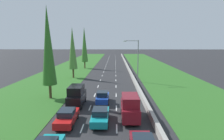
{
  "coord_description": "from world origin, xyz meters",
  "views": [
    {
      "loc": [
        1.57,
        -2.95,
        8.69
      ],
      "look_at": [
        0.67,
        51.01,
        0.55
      ],
      "focal_mm": 30.34,
      "sensor_mm": 36.0,
      "label": 1
    }
  ],
  "objects_px": {
    "teal_sedan_centre_lane": "(100,116)",
    "maroon_van_right_lane": "(130,107)",
    "poplar_tree_fourth": "(84,44)",
    "street_light_mast": "(136,58)",
    "red_sedan_left_lane": "(67,117)",
    "poplar_tree_second": "(48,46)",
    "black_van_left_lane": "(77,96)",
    "blue_hatchback_centre_lane": "(103,97)",
    "poplar_tree_third": "(73,48)"
  },
  "relations": [
    {
      "from": "black_van_left_lane",
      "to": "poplar_tree_third",
      "type": "relative_size",
      "value": 0.4
    },
    {
      "from": "black_van_left_lane",
      "to": "street_light_mast",
      "type": "bearing_deg",
      "value": 57.82
    },
    {
      "from": "teal_sedan_centre_lane",
      "to": "red_sedan_left_lane",
      "type": "relative_size",
      "value": 1.0
    },
    {
      "from": "poplar_tree_second",
      "to": "poplar_tree_third",
      "type": "relative_size",
      "value": 1.16
    },
    {
      "from": "teal_sedan_centre_lane",
      "to": "poplar_tree_third",
      "type": "xyz_separation_m",
      "value": [
        -8.51,
        25.54,
        6.29
      ]
    },
    {
      "from": "teal_sedan_centre_lane",
      "to": "poplar_tree_fourth",
      "type": "height_order",
      "value": "poplar_tree_fourth"
    },
    {
      "from": "poplar_tree_third",
      "to": "street_light_mast",
      "type": "bearing_deg",
      "value": -16.93
    },
    {
      "from": "poplar_tree_third",
      "to": "poplar_tree_fourth",
      "type": "bearing_deg",
      "value": 89.31
    },
    {
      "from": "street_light_mast",
      "to": "poplar_tree_fourth",
      "type": "bearing_deg",
      "value": 124.85
    },
    {
      "from": "red_sedan_left_lane",
      "to": "poplar_tree_fourth",
      "type": "relative_size",
      "value": 0.34
    },
    {
      "from": "poplar_tree_second",
      "to": "poplar_tree_third",
      "type": "bearing_deg",
      "value": 90.42
    },
    {
      "from": "red_sedan_left_lane",
      "to": "street_light_mast",
      "type": "height_order",
      "value": "street_light_mast"
    },
    {
      "from": "red_sedan_left_lane",
      "to": "poplar_tree_second",
      "type": "height_order",
      "value": "poplar_tree_second"
    },
    {
      "from": "maroon_van_right_lane",
      "to": "poplar_tree_fourth",
      "type": "xyz_separation_m",
      "value": [
        -11.58,
        40.72,
        6.35
      ]
    },
    {
      "from": "teal_sedan_centre_lane",
      "to": "poplar_tree_fourth",
      "type": "distance_m",
      "value": 43.2
    },
    {
      "from": "blue_hatchback_centre_lane",
      "to": "maroon_van_right_lane",
      "type": "relative_size",
      "value": 0.8
    },
    {
      "from": "blue_hatchback_centre_lane",
      "to": "street_light_mast",
      "type": "height_order",
      "value": "street_light_mast"
    },
    {
      "from": "blue_hatchback_centre_lane",
      "to": "poplar_tree_second",
      "type": "height_order",
      "value": "poplar_tree_second"
    },
    {
      "from": "teal_sedan_centre_lane",
      "to": "blue_hatchback_centre_lane",
      "type": "distance_m",
      "value": 6.71
    },
    {
      "from": "teal_sedan_centre_lane",
      "to": "poplar_tree_third",
      "type": "bearing_deg",
      "value": 108.44
    },
    {
      "from": "blue_hatchback_centre_lane",
      "to": "poplar_tree_third",
      "type": "bearing_deg",
      "value": 113.83
    },
    {
      "from": "black_van_left_lane",
      "to": "poplar_tree_second",
      "type": "distance_m",
      "value": 8.8
    },
    {
      "from": "maroon_van_right_lane",
      "to": "red_sedan_left_lane",
      "type": "distance_m",
      "value": 6.93
    },
    {
      "from": "maroon_van_right_lane",
      "to": "teal_sedan_centre_lane",
      "type": "bearing_deg",
      "value": -161.37
    },
    {
      "from": "teal_sedan_centre_lane",
      "to": "poplar_tree_second",
      "type": "height_order",
      "value": "poplar_tree_second"
    },
    {
      "from": "poplar_tree_second",
      "to": "blue_hatchback_centre_lane",
      "type": "bearing_deg",
      "value": -14.56
    },
    {
      "from": "blue_hatchback_centre_lane",
      "to": "poplar_tree_second",
      "type": "xyz_separation_m",
      "value": [
        -8.19,
        2.13,
        7.21
      ]
    },
    {
      "from": "poplar_tree_third",
      "to": "poplar_tree_fourth",
      "type": "distance_m",
      "value": 16.3
    },
    {
      "from": "poplar_tree_second",
      "to": "street_light_mast",
      "type": "xyz_separation_m",
      "value": [
        14.52,
        12.25,
        -2.81
      ]
    },
    {
      "from": "poplar_tree_second",
      "to": "street_light_mast",
      "type": "relative_size",
      "value": 1.55
    },
    {
      "from": "blue_hatchback_centre_lane",
      "to": "red_sedan_left_lane",
      "type": "distance_m",
      "value": 7.8
    },
    {
      "from": "maroon_van_right_lane",
      "to": "red_sedan_left_lane",
      "type": "bearing_deg",
      "value": -167.73
    },
    {
      "from": "maroon_van_right_lane",
      "to": "poplar_tree_fourth",
      "type": "relative_size",
      "value": 0.37
    },
    {
      "from": "street_light_mast",
      "to": "red_sedan_left_lane",
      "type": "bearing_deg",
      "value": -114.14
    },
    {
      "from": "blue_hatchback_centre_lane",
      "to": "maroon_van_right_lane",
      "type": "bearing_deg",
      "value": -58.3
    },
    {
      "from": "maroon_van_right_lane",
      "to": "poplar_tree_second",
      "type": "xyz_separation_m",
      "value": [
        -11.65,
        7.73,
        6.65
      ]
    },
    {
      "from": "blue_hatchback_centre_lane",
      "to": "red_sedan_left_lane",
      "type": "xyz_separation_m",
      "value": [
        -3.29,
        -7.07,
        -0.02
      ]
    },
    {
      "from": "black_van_left_lane",
      "to": "street_light_mast",
      "type": "height_order",
      "value": "street_light_mast"
    },
    {
      "from": "teal_sedan_centre_lane",
      "to": "poplar_tree_fourth",
      "type": "bearing_deg",
      "value": 101.25
    },
    {
      "from": "maroon_van_right_lane",
      "to": "red_sedan_left_lane",
      "type": "relative_size",
      "value": 1.09
    },
    {
      "from": "blue_hatchback_centre_lane",
      "to": "street_light_mast",
      "type": "xyz_separation_m",
      "value": [
        6.32,
        14.38,
        4.4
      ]
    },
    {
      "from": "teal_sedan_centre_lane",
      "to": "maroon_van_right_lane",
      "type": "distance_m",
      "value": 3.49
    },
    {
      "from": "black_van_left_lane",
      "to": "blue_hatchback_centre_lane",
      "type": "bearing_deg",
      "value": 18.64
    },
    {
      "from": "red_sedan_left_lane",
      "to": "black_van_left_lane",
      "type": "relative_size",
      "value": 0.92
    },
    {
      "from": "street_light_mast",
      "to": "poplar_tree_second",
      "type": "bearing_deg",
      "value": -139.85
    },
    {
      "from": "red_sedan_left_lane",
      "to": "blue_hatchback_centre_lane",
      "type": "bearing_deg",
      "value": 65.06
    },
    {
      "from": "maroon_van_right_lane",
      "to": "poplar_tree_fourth",
      "type": "distance_m",
      "value": 42.81
    },
    {
      "from": "poplar_tree_third",
      "to": "street_light_mast",
      "type": "xyz_separation_m",
      "value": [
        14.64,
        -4.46,
        -1.87
      ]
    },
    {
      "from": "maroon_van_right_lane",
      "to": "poplar_tree_third",
      "type": "xyz_separation_m",
      "value": [
        -11.78,
        24.44,
        5.71
      ]
    },
    {
      "from": "teal_sedan_centre_lane",
      "to": "street_light_mast",
      "type": "bearing_deg",
      "value": 73.79
    }
  ]
}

